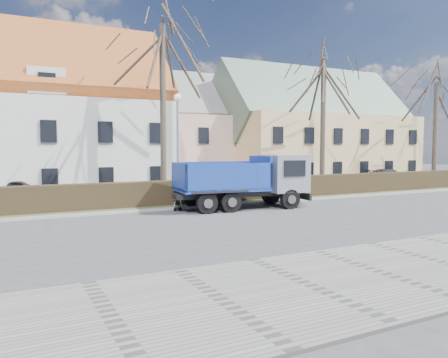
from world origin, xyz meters
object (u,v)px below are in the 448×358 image
dump_truck (238,181)px  cart_frame (174,204)px  parked_car_a (19,190)px  parked_car_b (389,176)px  streetlight (178,148)px

dump_truck → cart_frame: size_ratio=9.13×
dump_truck → parked_car_a: dump_truck is taller
dump_truck → cart_frame: bearing=176.1°
cart_frame → parked_car_b: 24.25m
dump_truck → parked_car_b: size_ratio=1.67×
dump_truck → parked_car_b: 21.37m
parked_car_a → streetlight: bearing=-97.2°
streetlight → parked_car_a: 9.50m
streetlight → parked_car_b: bearing=11.7°
dump_truck → cart_frame: 3.51m
cart_frame → parked_car_a: size_ratio=0.19×
dump_truck → parked_car_a: bearing=147.4°
streetlight → cart_frame: size_ratio=7.97×
parked_car_b → parked_car_a: bearing=95.2°
parked_car_a → parked_car_b: parked_car_a is taller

